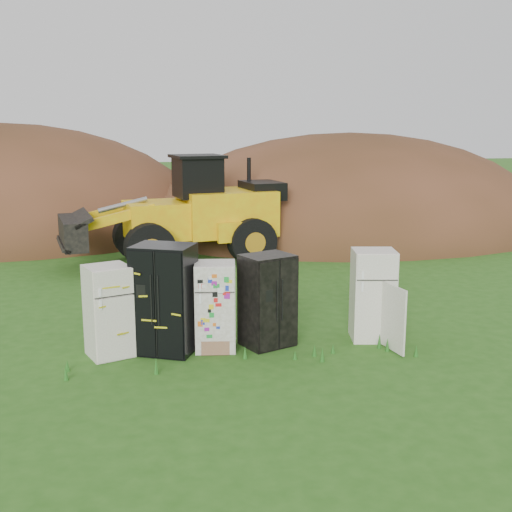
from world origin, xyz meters
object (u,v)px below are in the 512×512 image
(fridge_black_side, at_px, (165,299))
(fridge_open_door, at_px, (373,295))
(fridge_leftmost, at_px, (108,311))
(fridge_dark_mid, at_px, (267,300))
(wheel_loader, at_px, (172,210))
(fridge_sticker, at_px, (215,306))

(fridge_black_side, bearing_deg, fridge_open_door, 24.19)
(fridge_leftmost, relative_size, fridge_dark_mid, 0.95)
(wheel_loader, bearing_deg, fridge_sticker, -97.59)
(fridge_sticker, bearing_deg, fridge_leftmost, -172.66)
(fridge_sticker, relative_size, wheel_loader, 0.25)
(fridge_dark_mid, xyz_separation_m, wheel_loader, (-1.23, 7.56, 0.72))
(fridge_dark_mid, bearing_deg, fridge_open_door, -23.08)
(fridge_leftmost, distance_m, fridge_open_door, 4.89)
(fridge_leftmost, height_order, fridge_open_door, fridge_open_door)
(wheel_loader, bearing_deg, fridge_open_door, -76.25)
(fridge_open_door, distance_m, wheel_loader, 8.29)
(fridge_black_side, relative_size, fridge_open_door, 1.13)
(fridge_dark_mid, relative_size, wheel_loader, 0.26)
(fridge_open_door, bearing_deg, fridge_leftmost, -169.46)
(fridge_sticker, xyz_separation_m, fridge_open_door, (3.01, 0.01, 0.06))
(fridge_black_side, distance_m, fridge_dark_mid, 1.88)
(fridge_black_side, height_order, fridge_dark_mid, fridge_black_side)
(fridge_sticker, distance_m, wheel_loader, 7.65)
(fridge_dark_mid, bearing_deg, wheel_loader, 76.98)
(fridge_dark_mid, distance_m, fridge_open_door, 2.04)
(fridge_open_door, bearing_deg, fridge_sticker, -168.87)
(fridge_sticker, height_order, fridge_dark_mid, fridge_dark_mid)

